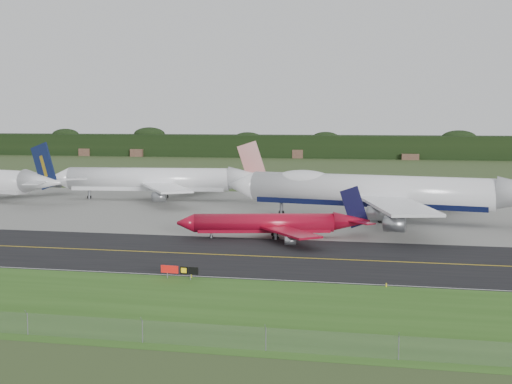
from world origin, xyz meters
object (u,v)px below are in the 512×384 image
object	(u,v)px
jet_red_737	(275,224)
jet_star_tail	(160,180)
jet_ba_747	(381,192)
taxiway_sign	(179,270)

from	to	relation	value
jet_red_737	jet_star_tail	xyz separation A→B (m)	(-39.81, 52.28, 2.60)
jet_star_tail	jet_red_737	bearing A→B (deg)	-52.71
jet_ba_747	jet_red_737	size ratio (longest dim) A/B	2.07
jet_red_737	taxiway_sign	world-z (taller)	jet_red_737
taxiway_sign	jet_ba_747	bearing A→B (deg)	68.13
jet_ba_747	jet_red_737	world-z (taller)	jet_ba_747
jet_red_737	taxiway_sign	distance (m)	35.53
jet_red_737	taxiway_sign	bearing A→B (deg)	-100.65
jet_ba_747	jet_star_tail	world-z (taller)	jet_ba_747
taxiway_sign	jet_red_737	bearing A→B (deg)	79.35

